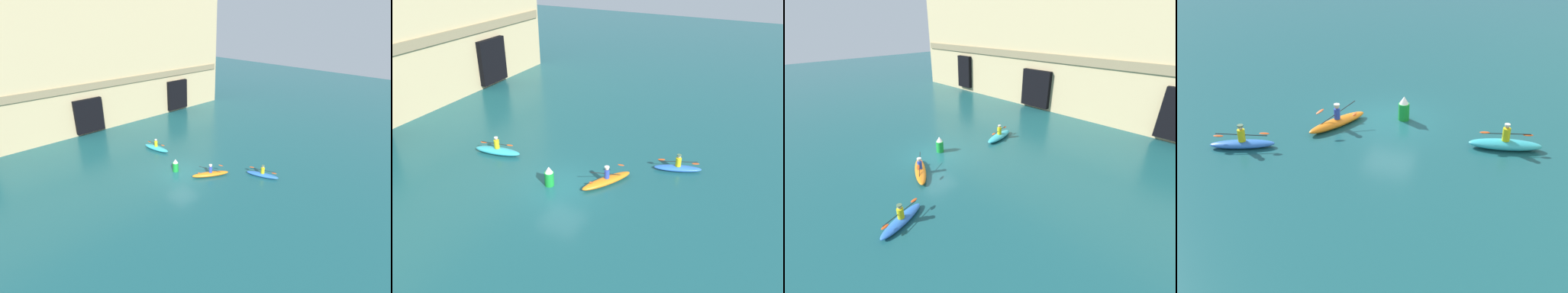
% 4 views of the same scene
% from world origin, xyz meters
% --- Properties ---
extents(ground_plane, '(120.00, 120.00, 0.00)m').
position_xyz_m(ground_plane, '(0.00, 0.00, 0.00)').
color(ground_plane, '#195156').
extents(cliff_bluff, '(41.86, 6.42, 15.30)m').
position_xyz_m(cliff_bluff, '(-0.53, 18.01, 7.61)').
color(cliff_bluff, tan).
rests_on(cliff_bluff, ground).
extents(kayak_blue, '(1.62, 2.90, 1.10)m').
position_xyz_m(kayak_blue, '(4.75, -5.42, 0.22)').
color(kayak_blue, blue).
rests_on(kayak_blue, ground).
extents(kayak_cyan, '(1.37, 3.27, 1.21)m').
position_xyz_m(kayak_cyan, '(1.34, 5.66, 0.25)').
color(kayak_cyan, '#33B2C6').
rests_on(kayak_cyan, ground).
extents(kayak_orange, '(3.24, 2.22, 1.14)m').
position_xyz_m(kayak_orange, '(1.46, -2.19, 0.23)').
color(kayak_orange, orange).
rests_on(kayak_orange, ground).
extents(marker_buoy, '(0.54, 0.54, 1.22)m').
position_xyz_m(marker_buoy, '(-0.20, 0.64, 0.57)').
color(marker_buoy, green).
rests_on(marker_buoy, ground).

